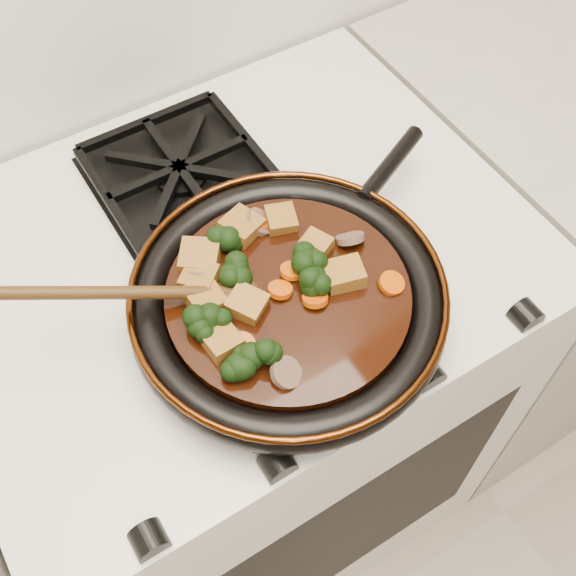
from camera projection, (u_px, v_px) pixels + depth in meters
stove at (247, 398)px, 1.30m from camera, size 0.76×0.60×0.90m
burner_grate_front at (288, 321)px, 0.85m from camera, size 0.23×0.23×0.03m
burner_grate_back at (180, 173)px, 0.99m from camera, size 0.23×0.23×0.03m
skillet at (289, 299)px, 0.83m from camera, size 0.47×0.37×0.05m
braising_sauce at (288, 298)px, 0.83m from camera, size 0.28×0.28×0.02m
tofu_cube_0 at (200, 257)px, 0.84m from camera, size 0.06×0.06×0.03m
tofu_cube_1 at (344, 275)px, 0.82m from camera, size 0.05×0.05×0.03m
tofu_cube_2 at (241, 227)px, 0.86m from camera, size 0.06×0.05×0.03m
tofu_cube_3 at (223, 343)px, 0.78m from camera, size 0.04×0.04×0.02m
tofu_cube_4 at (315, 246)px, 0.85m from camera, size 0.05×0.05×0.02m
tofu_cube_5 at (281, 220)px, 0.87m from camera, size 0.05×0.05×0.02m
tofu_cube_6 at (205, 300)px, 0.81m from camera, size 0.04×0.04×0.03m
tofu_cube_7 at (247, 304)px, 0.80m from camera, size 0.05×0.06×0.03m
tofu_cube_8 at (200, 279)px, 0.82m from camera, size 0.05×0.06×0.03m
broccoli_floret_0 at (258, 355)px, 0.76m from camera, size 0.09×0.09×0.06m
broccoli_floret_1 at (209, 320)px, 0.79m from camera, size 0.07×0.07×0.07m
broccoli_floret_2 at (233, 362)px, 0.76m from camera, size 0.08×0.08×0.05m
broccoli_floret_3 at (228, 245)px, 0.85m from camera, size 0.09×0.09×0.06m
broccoli_floret_4 at (322, 282)px, 0.82m from camera, size 0.09×0.09×0.06m
broccoli_floret_5 at (238, 274)px, 0.82m from camera, size 0.09×0.09×0.07m
broccoli_floret_6 at (313, 261)px, 0.83m from camera, size 0.08×0.08×0.06m
carrot_coin_0 at (260, 222)px, 0.87m from camera, size 0.03×0.03×0.02m
carrot_coin_1 at (315, 299)px, 0.81m from camera, size 0.03×0.03×0.02m
carrot_coin_2 at (280, 290)px, 0.82m from camera, size 0.03×0.03×0.02m
carrot_coin_3 at (292, 271)px, 0.83m from camera, size 0.03×0.03×0.02m
carrot_coin_4 at (391, 283)px, 0.82m from camera, size 0.03×0.03×0.02m
carrot_coin_5 at (241, 346)px, 0.78m from camera, size 0.03×0.03×0.01m
mushroom_slice_0 at (350, 238)px, 0.86m from camera, size 0.04×0.04×0.03m
mushroom_slice_1 at (286, 373)px, 0.76m from camera, size 0.05×0.05×0.03m
mushroom_slice_2 at (259, 222)px, 0.87m from camera, size 0.05×0.05×0.03m
mushroom_slice_3 at (203, 326)px, 0.79m from camera, size 0.04×0.05×0.03m
mushroom_slice_4 at (200, 271)px, 0.83m from camera, size 0.05×0.05×0.03m
wooden_spoon at (170, 292)px, 0.79m from camera, size 0.16×0.08×0.25m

